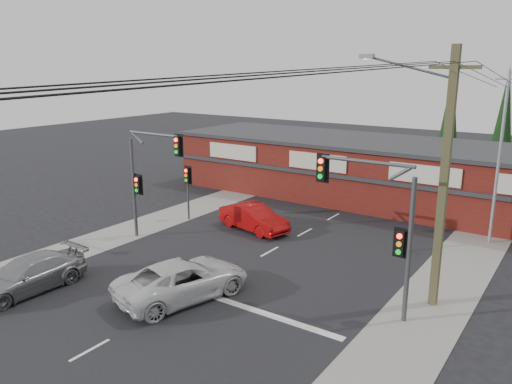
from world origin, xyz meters
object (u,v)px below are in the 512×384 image
Objects in this scene: shop_building at (355,168)px; utility_pole at (441,172)px; silver_suv at (28,275)px; red_sedan at (254,218)px; white_suv at (183,279)px.

utility_pole is at bearing -56.24° from shop_building.
silver_suv is at bearing -149.41° from utility_pole.
utility_pole reaches higher than red_sedan.
red_sedan is 0.45× the size of utility_pole.
utility_pole is (9.36, -14.00, 3.26)m from shop_building.
red_sedan is 10.65m from shop_building.
white_suv reaches higher than red_sedan.
silver_suv is at bearing 45.30° from white_suv.
shop_building is (1.68, 10.43, 1.39)m from red_sedan.
utility_pole is (11.04, -3.57, 4.65)m from red_sedan.
shop_building is at bearing -71.60° from white_suv.
white_suv is 9.11m from red_sedan.
utility_pole is (14.28, 8.44, 4.67)m from silver_suv.
red_sedan is at bearing 162.06° from utility_pole.
red_sedan is 0.17× the size of shop_building.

